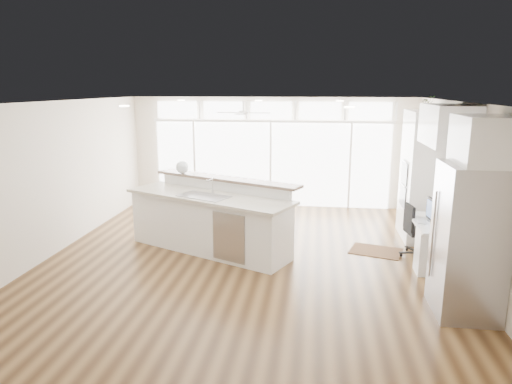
# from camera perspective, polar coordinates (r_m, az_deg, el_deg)

# --- Properties ---
(floor) EXTENTS (7.00, 8.00, 0.02)m
(floor) POSITION_cam_1_polar(r_m,az_deg,el_deg) (7.91, -1.13, -8.88)
(floor) COLOR #422A14
(floor) RESTS_ON ground
(ceiling) EXTENTS (7.00, 8.00, 0.02)m
(ceiling) POSITION_cam_1_polar(r_m,az_deg,el_deg) (7.34, -1.22, 11.15)
(ceiling) COLOR silver
(ceiling) RESTS_ON wall_back
(wall_back) EXTENTS (7.00, 0.04, 2.70)m
(wall_back) POSITION_cam_1_polar(r_m,az_deg,el_deg) (11.42, 1.89, 5.01)
(wall_back) COLOR silver
(wall_back) RESTS_ON floor
(wall_front) EXTENTS (7.00, 0.04, 2.70)m
(wall_front) POSITION_cam_1_polar(r_m,az_deg,el_deg) (3.79, -10.62, -12.00)
(wall_front) COLOR silver
(wall_front) RESTS_ON floor
(wall_left) EXTENTS (0.04, 8.00, 2.70)m
(wall_left) POSITION_cam_1_polar(r_m,az_deg,el_deg) (8.75, -24.47, 1.37)
(wall_left) COLOR silver
(wall_left) RESTS_ON floor
(wall_right) EXTENTS (0.04, 8.00, 2.70)m
(wall_right) POSITION_cam_1_polar(r_m,az_deg,el_deg) (7.80, 25.17, 0.00)
(wall_right) COLOR silver
(wall_right) RESTS_ON floor
(glass_wall) EXTENTS (5.80, 0.06, 2.08)m
(glass_wall) POSITION_cam_1_polar(r_m,az_deg,el_deg) (11.41, 1.85, 3.47)
(glass_wall) COLOR white
(glass_wall) RESTS_ON wall_back
(transom_row) EXTENTS (5.90, 0.06, 0.40)m
(transom_row) POSITION_cam_1_polar(r_m,az_deg,el_deg) (11.26, 1.90, 10.16)
(transom_row) COLOR white
(transom_row) RESTS_ON wall_back
(desk_window) EXTENTS (0.04, 0.85, 0.85)m
(desk_window) POSITION_cam_1_polar(r_m,az_deg,el_deg) (8.03, 24.41, 1.88)
(desk_window) COLOR white
(desk_window) RESTS_ON wall_right
(ceiling_fan) EXTENTS (1.16, 1.16, 0.32)m
(ceiling_fan) POSITION_cam_1_polar(r_m,az_deg,el_deg) (10.19, -1.59, 10.43)
(ceiling_fan) COLOR white
(ceiling_fan) RESTS_ON ceiling
(recessed_lights) EXTENTS (3.40, 3.00, 0.02)m
(recessed_lights) POSITION_cam_1_polar(r_m,az_deg,el_deg) (7.54, -0.99, 11.05)
(recessed_lights) COLOR beige
(recessed_lights) RESTS_ON ceiling
(oven_cabinet) EXTENTS (0.64, 1.20, 2.50)m
(oven_cabinet) POSITION_cam_1_polar(r_m,az_deg,el_deg) (9.43, 20.01, 1.91)
(oven_cabinet) COLOR white
(oven_cabinet) RESTS_ON floor
(desk_nook) EXTENTS (0.72, 1.30, 0.76)m
(desk_nook) POSITION_cam_1_polar(r_m,az_deg,el_deg) (8.22, 21.43, -6.05)
(desk_nook) COLOR white
(desk_nook) RESTS_ON floor
(upper_cabinets) EXTENTS (0.64, 1.30, 0.64)m
(upper_cabinets) POSITION_cam_1_polar(r_m,az_deg,el_deg) (7.85, 22.91, 7.70)
(upper_cabinets) COLOR white
(upper_cabinets) RESTS_ON wall_right
(refrigerator) EXTENTS (0.76, 0.90, 2.00)m
(refrigerator) POSITION_cam_1_polar(r_m,az_deg,el_deg) (6.52, 25.06, -5.55)
(refrigerator) COLOR #A6A6AA
(refrigerator) RESTS_ON floor
(fridge_cabinet) EXTENTS (0.64, 0.90, 0.60)m
(fridge_cabinet) POSITION_cam_1_polar(r_m,az_deg,el_deg) (6.28, 26.72, 5.80)
(fridge_cabinet) COLOR white
(fridge_cabinet) RESTS_ON wall_right
(framed_photos) EXTENTS (0.06, 0.22, 0.80)m
(framed_photos) POSITION_cam_1_polar(r_m,az_deg,el_deg) (8.64, 23.17, 1.69)
(framed_photos) COLOR black
(framed_photos) RESTS_ON wall_right
(kitchen_island) EXTENTS (3.44, 2.45, 1.28)m
(kitchen_island) POSITION_cam_1_polar(r_m,az_deg,el_deg) (8.33, -5.91, -3.08)
(kitchen_island) COLOR white
(kitchen_island) RESTS_ON floor
(rug) EXTENTS (1.04, 0.88, 0.01)m
(rug) POSITION_cam_1_polar(r_m,az_deg,el_deg) (8.70, 14.73, -7.15)
(rug) COLOR #361F11
(rug) RESTS_ON floor
(office_chair) EXTENTS (0.56, 0.53, 0.94)m
(office_chair) POSITION_cam_1_polar(r_m,az_deg,el_deg) (8.52, 19.79, -4.63)
(office_chair) COLOR black
(office_chair) RESTS_ON floor
(fishbowl) EXTENTS (0.32, 0.32, 0.25)m
(fishbowl) POSITION_cam_1_polar(r_m,az_deg,el_deg) (9.05, -9.20, 3.09)
(fishbowl) COLOR white
(fishbowl) RESTS_ON kitchen_island
(monitor) EXTENTS (0.13, 0.48, 0.40)m
(monitor) POSITION_cam_1_polar(r_m,az_deg,el_deg) (8.04, 21.22, -2.14)
(monitor) COLOR black
(monitor) RESTS_ON desk_nook
(keyboard) EXTENTS (0.17, 0.34, 0.02)m
(keyboard) POSITION_cam_1_polar(r_m,az_deg,el_deg) (8.05, 19.93, -3.43)
(keyboard) COLOR silver
(keyboard) RESTS_ON desk_nook
(potted_plant) EXTENTS (0.28, 0.31, 0.22)m
(potted_plant) POSITION_cam_1_polar(r_m,az_deg,el_deg) (9.29, 20.67, 10.16)
(potted_plant) COLOR #2E4F22
(potted_plant) RESTS_ON oven_cabinet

